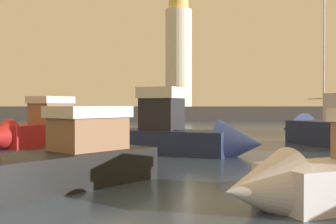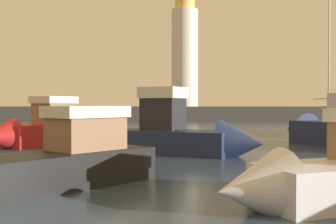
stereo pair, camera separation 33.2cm
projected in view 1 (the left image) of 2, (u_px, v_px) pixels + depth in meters
The scene contains 9 objects.
ground_plane at pixel (148, 134), 33.14m from camera, with size 220.00×220.00×0.00m, color #2D3D51.
breakwater at pixel (156, 113), 64.31m from camera, with size 64.89×5.91×2.03m, color #423F3D.
lighthouse at pixel (179, 51), 64.17m from camera, with size 4.07×4.07×18.15m.
motorboat_1 at pixel (37, 129), 23.80m from camera, with size 5.25×7.42×3.09m.
motorboat_2 at pixel (331, 174), 9.76m from camera, with size 6.10×3.88×2.59m.
motorboat_3 at pixel (35, 166), 11.19m from camera, with size 6.21×6.69×2.78m.
motorboat_4 at pixel (327, 129), 23.77m from camera, with size 5.06×8.07×3.26m.
motorboat_5 at pixel (190, 134), 19.59m from camera, with size 7.25×4.98×3.62m.
sailboat_moored at pixel (320, 128), 32.08m from camera, with size 3.26×8.75×10.84m.
Camera 1 is at (1.25, -1.93, 2.36)m, focal length 44.53 mm.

